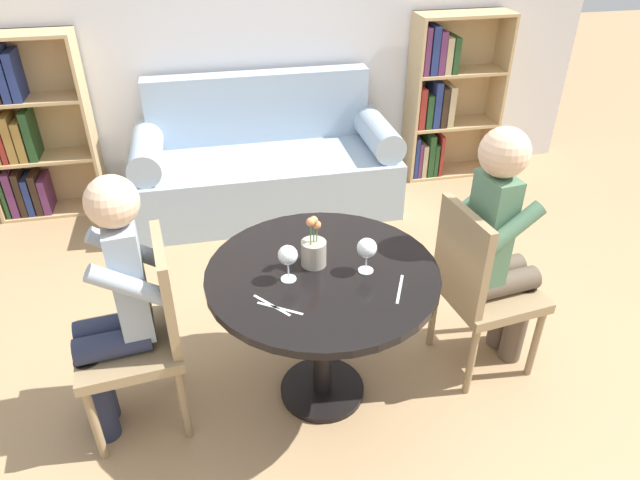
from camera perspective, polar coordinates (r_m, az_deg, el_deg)
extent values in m
plane|color=tan|center=(2.85, 0.22, -14.86)|extent=(16.00, 16.00, 0.00)
cube|color=silver|center=(4.32, -7.00, 22.32)|extent=(5.20, 0.05, 2.70)
cylinder|color=black|center=(2.38, 0.26, -3.43)|extent=(0.98, 0.98, 0.03)
cylinder|color=black|center=(2.60, 0.24, -9.55)|extent=(0.09, 0.09, 0.65)
cylinder|color=black|center=(2.83, 0.22, -14.66)|extent=(0.40, 0.40, 0.03)
cube|color=#9EB2C6|center=(4.22, -5.27, 5.82)|extent=(1.85, 0.80, 0.42)
cube|color=#9EB2C6|center=(4.34, -6.17, 13.11)|extent=(1.63, 0.16, 0.50)
cylinder|color=#9EB2C6|center=(4.09, -17.00, 8.53)|extent=(0.22, 0.72, 0.22)
cylinder|color=#9EB2C6|center=(4.25, 5.63, 10.72)|extent=(0.22, 0.72, 0.22)
cube|color=tan|center=(4.56, -26.20, 10.53)|extent=(0.73, 0.02, 1.27)
cube|color=tan|center=(4.37, -22.01, 10.63)|extent=(0.02, 0.28, 1.27)
cube|color=tan|center=(4.69, -24.66, 2.90)|extent=(0.68, 0.28, 0.02)
cube|color=tan|center=(4.52, -25.85, 7.50)|extent=(0.68, 0.28, 0.02)
cube|color=tan|center=(4.38, -27.16, 12.42)|extent=(0.68, 0.28, 0.02)
cube|color=tan|center=(4.28, -28.59, 17.60)|extent=(0.68, 0.28, 0.02)
cube|color=#234723|center=(4.70, -28.79, 4.06)|extent=(0.03, 0.23, 0.30)
cube|color=#602D5B|center=(4.68, -28.29, 4.37)|extent=(0.05, 0.23, 0.34)
cube|color=#332319|center=(4.66, -27.61, 4.42)|extent=(0.04, 0.23, 0.33)
cube|color=navy|center=(4.66, -26.95, 4.22)|extent=(0.04, 0.23, 0.28)
cube|color=#332319|center=(4.64, -26.35, 4.46)|extent=(0.05, 0.23, 0.31)
cube|color=#602D5B|center=(4.63, -25.66, 4.32)|extent=(0.05, 0.23, 0.26)
cube|color=maroon|center=(4.52, -29.06, 8.89)|extent=(0.04, 0.23, 0.30)
cube|color=olive|center=(4.50, -28.46, 9.12)|extent=(0.05, 0.23, 0.32)
cube|color=olive|center=(4.49, -27.62, 8.99)|extent=(0.05, 0.23, 0.28)
cube|color=#234723|center=(4.46, -26.92, 9.50)|extent=(0.05, 0.23, 0.34)
cube|color=navy|center=(4.35, -29.02, 14.43)|extent=(0.05, 0.23, 0.35)
cube|color=navy|center=(4.34, -28.16, 14.37)|extent=(0.05, 0.23, 0.31)
cube|color=tan|center=(4.84, 12.69, 14.15)|extent=(0.73, 0.02, 1.27)
cube|color=tan|center=(4.59, 9.21, 13.54)|extent=(0.02, 0.28, 1.27)
cube|color=tan|center=(4.88, 17.18, 13.69)|extent=(0.02, 0.28, 1.27)
cube|color=tan|center=(4.96, 12.42, 6.80)|extent=(0.68, 0.28, 0.02)
cube|color=tan|center=(4.80, 13.00, 11.30)|extent=(0.68, 0.28, 0.02)
cube|color=tan|center=(4.67, 13.64, 16.07)|extent=(0.68, 0.28, 0.02)
cube|color=tan|center=(4.57, 14.35, 21.07)|extent=(0.68, 0.28, 0.02)
cube|color=navy|center=(4.76, 9.24, 8.46)|extent=(0.03, 0.23, 0.34)
cube|color=#602D5B|center=(4.78, 9.58, 8.25)|extent=(0.03, 0.23, 0.30)
cube|color=tan|center=(4.80, 10.01, 8.15)|extent=(0.04, 0.23, 0.27)
cube|color=#234723|center=(4.80, 10.66, 8.61)|extent=(0.05, 0.23, 0.35)
cube|color=#234723|center=(4.84, 11.11, 8.20)|extent=(0.03, 0.23, 0.27)
cube|color=maroon|center=(4.84, 11.61, 8.61)|extent=(0.03, 0.23, 0.34)
cube|color=maroon|center=(4.62, 9.79, 13.08)|extent=(0.05, 0.23, 0.32)
cube|color=#234723|center=(4.65, 10.47, 12.80)|extent=(0.05, 0.23, 0.26)
cube|color=navy|center=(4.65, 11.23, 13.36)|extent=(0.05, 0.23, 0.36)
cube|color=#332319|center=(4.69, 11.90, 13.09)|extent=(0.05, 0.23, 0.31)
cube|color=tan|center=(4.71, 12.56, 13.16)|extent=(0.05, 0.23, 0.32)
cube|color=#602D5B|center=(4.49, 10.26, 18.26)|extent=(0.04, 0.23, 0.34)
cube|color=navy|center=(4.52, 11.00, 18.31)|extent=(0.05, 0.23, 0.35)
cube|color=#602D5B|center=(4.54, 11.68, 18.06)|extent=(0.05, 0.23, 0.31)
cube|color=tan|center=(4.57, 12.30, 17.77)|extent=(0.05, 0.23, 0.27)
cube|color=#234723|center=(4.59, 12.99, 17.75)|extent=(0.05, 0.23, 0.26)
cylinder|color=#937A56|center=(2.87, -21.53, -11.57)|extent=(0.04, 0.04, 0.40)
cylinder|color=#937A56|center=(2.62, -21.55, -16.81)|extent=(0.04, 0.04, 0.40)
cylinder|color=#937A56|center=(2.85, -14.35, -10.44)|extent=(0.04, 0.04, 0.40)
cylinder|color=#937A56|center=(2.59, -13.49, -15.62)|extent=(0.04, 0.04, 0.40)
cube|color=#937A56|center=(2.57, -18.58, -10.00)|extent=(0.46, 0.46, 0.05)
cube|color=#937A56|center=(2.41, -15.13, -4.85)|extent=(0.08, 0.38, 0.45)
cylinder|color=#937A56|center=(2.98, 20.72, -9.60)|extent=(0.04, 0.04, 0.40)
cylinder|color=#937A56|center=(3.18, 16.87, -5.71)|extent=(0.04, 0.04, 0.40)
cylinder|color=#937A56|center=(2.79, 14.88, -11.59)|extent=(0.04, 0.04, 0.40)
cylinder|color=#937A56|center=(3.01, 11.25, -7.27)|extent=(0.04, 0.04, 0.40)
cube|color=#937A56|center=(2.84, 16.61, -5.02)|extent=(0.47, 0.47, 0.05)
cube|color=#937A56|center=(2.61, 14.03, -1.58)|extent=(0.09, 0.38, 0.45)
cylinder|color=#282D47|center=(2.76, -21.26, -12.94)|extent=(0.11, 0.11, 0.45)
cylinder|color=#282D47|center=(2.68, -21.26, -14.56)|extent=(0.11, 0.11, 0.45)
cylinder|color=#282D47|center=(2.57, -20.03, -8.23)|extent=(0.31, 0.14, 0.11)
cylinder|color=#282D47|center=(2.48, -19.98, -9.82)|extent=(0.31, 0.14, 0.11)
cube|color=#93A3B2|center=(2.36, -18.53, -3.86)|extent=(0.14, 0.21, 0.51)
cylinder|color=#93A3B2|center=(2.44, -18.95, -0.70)|extent=(0.29, 0.10, 0.23)
cylinder|color=#93A3B2|center=(2.21, -18.70, -4.33)|extent=(0.29, 0.10, 0.23)
sphere|color=beige|center=(2.18, -20.10, 3.62)|extent=(0.20, 0.20, 0.20)
cylinder|color=brown|center=(3.02, 19.05, -7.84)|extent=(0.11, 0.11, 0.45)
cylinder|color=brown|center=(3.09, 17.86, -6.64)|extent=(0.11, 0.11, 0.45)
cylinder|color=brown|center=(2.80, 18.23, -4.11)|extent=(0.31, 0.15, 0.11)
cylinder|color=brown|center=(2.87, 16.98, -2.90)|extent=(0.31, 0.15, 0.11)
cube|color=#517A5B|center=(2.63, 16.62, 0.87)|extent=(0.14, 0.21, 0.54)
cylinder|color=#517A5B|center=(2.50, 18.62, 0.97)|extent=(0.29, 0.11, 0.23)
cylinder|color=#517A5B|center=(2.68, 15.31, 3.82)|extent=(0.29, 0.11, 0.23)
sphere|color=beige|center=(2.46, 17.98, 8.34)|extent=(0.21, 0.21, 0.21)
cylinder|color=white|center=(2.32, -3.16, -3.91)|extent=(0.06, 0.06, 0.00)
cylinder|color=white|center=(2.30, -3.19, -3.04)|extent=(0.01, 0.01, 0.08)
sphere|color=white|center=(2.26, -3.25, -1.52)|extent=(0.08, 0.08, 0.08)
cylinder|color=white|center=(2.38, 4.59, -3.05)|extent=(0.06, 0.06, 0.00)
cylinder|color=white|center=(2.35, 4.63, -2.25)|extent=(0.01, 0.01, 0.08)
sphere|color=white|center=(2.31, 4.71, -0.80)|extent=(0.08, 0.08, 0.08)
cylinder|color=#9E9384|center=(2.38, -0.64, -1.33)|extent=(0.11, 0.11, 0.11)
cylinder|color=#4C7A42|center=(2.33, -0.32, 0.69)|extent=(0.01, 0.01, 0.08)
sphere|color=#E07F4C|center=(2.31, -0.32, 1.53)|extent=(0.04, 0.04, 0.04)
cylinder|color=#4C7A42|center=(2.32, -0.63, 0.88)|extent=(0.00, 0.01, 0.10)
sphere|color=#E07F4C|center=(2.29, -0.64, 1.98)|extent=(0.04, 0.04, 0.04)
cylinder|color=#4C7A42|center=(2.30, -0.95, 0.65)|extent=(0.01, 0.01, 0.11)
sphere|color=#E07F4C|center=(2.27, -0.96, 1.80)|extent=(0.04, 0.04, 0.04)
cube|color=silver|center=(2.18, -4.03, -6.84)|extent=(0.16, 0.12, 0.00)
cube|color=silver|center=(2.29, 7.98, -4.88)|extent=(0.09, 0.18, 0.00)
cube|color=silver|center=(2.20, -4.86, -6.52)|extent=(0.13, 0.16, 0.00)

